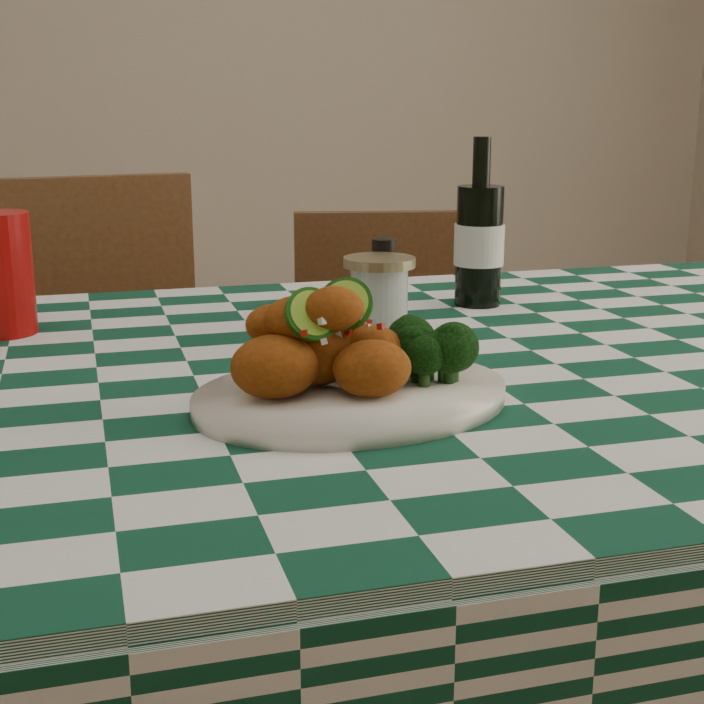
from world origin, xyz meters
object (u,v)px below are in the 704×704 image
object	(u,v)px
beer_bottle	(480,222)
ketchup_bottle	(384,283)
dining_table	(369,662)
wooden_chair_right	(395,433)
mason_jar	(379,299)
fried_chicken_pile	(331,339)
plate	(352,396)
wooden_chair_left	(112,445)

from	to	relation	value
beer_bottle	ketchup_bottle	bearing A→B (deg)	-150.62
dining_table	beer_bottle	size ratio (longest dim) A/B	6.78
dining_table	wooden_chair_right	world-z (taller)	wooden_chair_right
mason_jar	beer_bottle	world-z (taller)	beer_bottle
fried_chicken_pile	mason_jar	size ratio (longest dim) A/B	1.51
plate	beer_bottle	xyz separation A→B (m)	(0.31, 0.42, 0.11)
mason_jar	fried_chicken_pile	bearing A→B (deg)	-116.98
fried_chicken_pile	beer_bottle	distance (m)	0.54
mason_jar	wooden_chair_left	distance (m)	0.77
plate	beer_bottle	bearing A→B (deg)	53.42
beer_bottle	wooden_chair_right	world-z (taller)	beer_bottle
plate	wooden_chair_right	distance (m)	1.01
dining_table	mason_jar	bearing A→B (deg)	67.36
ketchup_bottle	wooden_chair_left	bearing A→B (deg)	124.21
fried_chicken_pile	ketchup_bottle	distance (m)	0.36
wooden_chair_left	beer_bottle	bearing A→B (deg)	-46.61
wooden_chair_left	plate	bearing A→B (deg)	-83.86
mason_jar	beer_bottle	xyz separation A→B (m)	(0.21, 0.17, 0.07)
plate	wooden_chair_left	xyz separation A→B (m)	(-0.22, 0.84, -0.32)
fried_chicken_pile	ketchup_bottle	size ratio (longest dim) A/B	1.36
dining_table	fried_chicken_pile	world-z (taller)	fried_chicken_pile
ketchup_bottle	wooden_chair_right	world-z (taller)	ketchup_bottle
fried_chicken_pile	dining_table	bearing A→B (deg)	60.32
beer_bottle	wooden_chair_left	world-z (taller)	beer_bottle
dining_table	ketchup_bottle	distance (m)	0.49
ketchup_bottle	wooden_chair_right	bearing A→B (deg)	69.83
plate	wooden_chair_left	distance (m)	0.93
ketchup_bottle	fried_chicken_pile	bearing A→B (deg)	-115.87
fried_chicken_pile	wooden_chair_right	bearing A→B (deg)	67.69
dining_table	mason_jar	xyz separation A→B (m)	(0.04, 0.10, 0.45)
beer_bottle	wooden_chair_left	size ratio (longest dim) A/B	0.26
dining_table	wooden_chair_left	world-z (taller)	wooden_chair_left
plate	beer_bottle	size ratio (longest dim) A/B	1.34
dining_table	ketchup_bottle	bearing A→B (deg)	67.73
beer_bottle	wooden_chair_right	distance (m)	0.67
ketchup_bottle	mason_jar	bearing A→B (deg)	-111.74
beer_bottle	wooden_chair_right	size ratio (longest dim) A/B	0.29
wooden_chair_left	fried_chicken_pile	bearing A→B (deg)	-85.22
dining_table	fried_chicken_pile	xyz separation A→B (m)	(-0.09, -0.15, 0.46)
plate	mason_jar	bearing A→B (deg)	66.98
plate	wooden_chair_left	world-z (taller)	wooden_chair_left
plate	mason_jar	distance (m)	0.28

